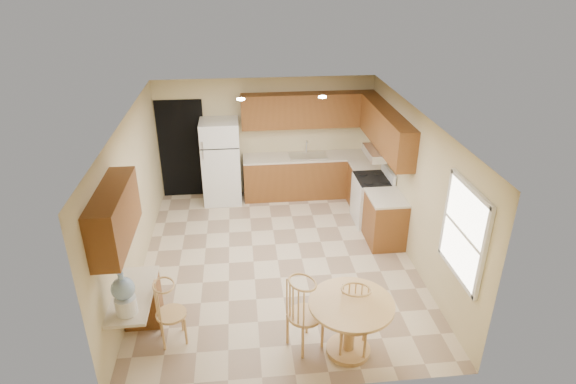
{
  "coord_description": "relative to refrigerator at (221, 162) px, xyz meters",
  "views": [
    {
      "loc": [
        -0.55,
        -6.84,
        4.62
      ],
      "look_at": [
        0.21,
        0.3,
        1.14
      ],
      "focal_mm": 30.0,
      "sensor_mm": 36.0,
      "label": 1
    }
  ],
  "objects": [
    {
      "name": "base_cab_right_b",
      "position": [
        2.9,
        -2.0,
        -0.44
      ],
      "size": [
        0.6,
        0.8,
        0.87
      ],
      "primitive_type": "cube",
      "color": "brown",
      "rests_on": "floor"
    },
    {
      "name": "dining_table",
      "position": [
        1.68,
        -4.6,
        -0.35
      ],
      "size": [
        1.07,
        1.07,
        0.79
      ],
      "rotation": [
        0.0,
        0.0,
        -0.22
      ],
      "color": "#E1B270",
      "rests_on": "floor"
    },
    {
      "name": "sink",
      "position": [
        1.8,
        0.05,
        0.04
      ],
      "size": [
        0.78,
        0.44,
        0.01
      ],
      "primitive_type": "cube",
      "color": "silver",
      "rests_on": "counter_back"
    },
    {
      "name": "stove",
      "position": [
        2.88,
        -1.22,
        -0.4
      ],
      "size": [
        0.65,
        0.76,
        1.09
      ],
      "color": "white",
      "rests_on": "floor"
    },
    {
      "name": "counter_back",
      "position": [
        1.83,
        0.05,
        0.02
      ],
      "size": [
        2.75,
        0.63,
        0.04
      ],
      "primitive_type": "cube",
      "color": "beige",
      "rests_on": "base_cab_back"
    },
    {
      "name": "desk_pedestal",
      "position": [
        -1.05,
        -3.72,
        -0.51
      ],
      "size": [
        0.48,
        0.42,
        0.72
      ],
      "primitive_type": "cube",
      "color": "brown",
      "rests_on": "floor"
    },
    {
      "name": "counter_right_a",
      "position": [
        2.9,
        -0.54,
        0.02
      ],
      "size": [
        0.63,
        0.59,
        0.04
      ],
      "primitive_type": "cube",
      "color": "beige",
      "rests_on": "base_cab_right_a"
    },
    {
      "name": "upper_cab_right",
      "position": [
        3.04,
        -1.19,
        0.98
      ],
      "size": [
        0.33,
        2.42,
        0.7
      ],
      "primitive_type": "cube",
      "color": "brown",
      "rests_on": "wall_right"
    },
    {
      "name": "doorway",
      "position": [
        -0.8,
        0.34,
        0.18
      ],
      "size": [
        0.9,
        0.02,
        2.1
      ],
      "primitive_type": "cube",
      "color": "black",
      "rests_on": "floor"
    },
    {
      "name": "chair_table_b",
      "position": [
        1.73,
        -4.69,
        -0.3
      ],
      "size": [
        0.42,
        0.44,
        0.95
      ],
      "rotation": [
        0.0,
        0.0,
        2.92
      ],
      "color": "#E1B270",
      "rests_on": "floor"
    },
    {
      "name": "refrigerator",
      "position": [
        0.0,
        0.0,
        0.0
      ],
      "size": [
        0.77,
        0.75,
        1.75
      ],
      "color": "white",
      "rests_on": "floor"
    },
    {
      "name": "upper_cab_left",
      "position": [
        -1.13,
        -4.0,
        0.98
      ],
      "size": [
        0.33,
        1.4,
        0.7
      ],
      "primitive_type": "cube",
      "color": "brown",
      "rests_on": "wall_left"
    },
    {
      "name": "chair_desk",
      "position": [
        -0.6,
        -4.23,
        -0.32
      ],
      "size": [
        0.4,
        0.52,
        0.91
      ],
      "rotation": [
        0.0,
        0.0,
        -1.32
      ],
      "color": "#E1B270",
      "rests_on": "floor"
    },
    {
      "name": "counter_right_b",
      "position": [
        2.9,
        -2.0,
        0.02
      ],
      "size": [
        0.63,
        0.8,
        0.04
      ],
      "primitive_type": "cube",
      "color": "beige",
      "rests_on": "base_cab_right_b"
    },
    {
      "name": "wall_right",
      "position": [
        3.2,
        -2.4,
        0.38
      ],
      "size": [
        0.02,
        5.5,
        2.5
      ],
      "primitive_type": "cube",
      "color": "beige",
      "rests_on": "floor"
    },
    {
      "name": "desk_top",
      "position": [
        -1.05,
        -4.1,
        -0.12
      ],
      "size": [
        0.5,
        1.2,
        0.04
      ],
      "primitive_type": "cube",
      "color": "beige",
      "rests_on": "desk_pedestal"
    },
    {
      "name": "base_cab_right_a",
      "position": [
        2.9,
        -0.54,
        -0.44
      ],
      "size": [
        0.6,
        0.59,
        0.87
      ],
      "primitive_type": "cube",
      "color": "brown",
      "rests_on": "floor"
    },
    {
      "name": "range_hood",
      "position": [
        2.95,
        -1.22,
        0.55
      ],
      "size": [
        0.5,
        0.76,
        0.14
      ],
      "primitive_type": "cube",
      "color": "silver",
      "rests_on": "upper_cab_right"
    },
    {
      "name": "water_crock",
      "position": [
        -1.05,
        -4.47,
        0.16
      ],
      "size": [
        0.28,
        0.28,
        0.57
      ],
      "color": "white",
      "rests_on": "desk_top"
    },
    {
      "name": "chair_table_a",
      "position": [
        1.13,
        -4.52,
        -0.24
      ],
      "size": [
        0.46,
        0.58,
        1.03
      ],
      "rotation": [
        0.0,
        0.0,
        -1.04
      ],
      "color": "#E1B270",
      "rests_on": "floor"
    },
    {
      "name": "ceiling",
      "position": [
        0.95,
        -2.4,
        1.63
      ],
      "size": [
        4.5,
        5.5,
        0.02
      ],
      "primitive_type": "cube",
      "color": "white",
      "rests_on": "wall_back"
    },
    {
      "name": "window",
      "position": [
        3.18,
        -4.25,
        0.63
      ],
      "size": [
        0.06,
        1.12,
        1.3
      ],
      "color": "white",
      "rests_on": "wall_right"
    },
    {
      "name": "wall_back",
      "position": [
        0.95,
        0.35,
        0.38
      ],
      "size": [
        4.5,
        0.02,
        2.5
      ],
      "primitive_type": "cube",
      "color": "beige",
      "rests_on": "floor"
    },
    {
      "name": "wall_left",
      "position": [
        -1.3,
        -2.4,
        0.38
      ],
      "size": [
        0.02,
        5.5,
        2.5
      ],
      "primitive_type": "cube",
      "color": "beige",
      "rests_on": "floor"
    },
    {
      "name": "upper_cab_back",
      "position": [
        1.83,
        0.19,
        0.98
      ],
      "size": [
        2.75,
        0.33,
        0.7
      ],
      "primitive_type": "cube",
      "color": "brown",
      "rests_on": "wall_back"
    },
    {
      "name": "wall_front",
      "position": [
        0.95,
        -5.15,
        0.38
      ],
      "size": [
        4.5,
        0.02,
        2.5
      ],
      "primitive_type": "cube",
      "color": "beige",
      "rests_on": "floor"
    },
    {
      "name": "base_cab_back",
      "position": [
        1.83,
        0.05,
        -0.44
      ],
      "size": [
        2.75,
        0.6,
        0.87
      ],
      "primitive_type": "cube",
      "color": "brown",
      "rests_on": "floor"
    },
    {
      "name": "floor",
      "position": [
        0.95,
        -2.4,
        -0.87
      ],
      "size": [
        5.5,
        5.5,
        0.0
      ],
      "primitive_type": "plane",
      "color": "beige",
      "rests_on": "ground"
    },
    {
      "name": "can_light_a",
      "position": [
        0.45,
        -1.2,
        1.61
      ],
      "size": [
        0.14,
        0.14,
        0.02
      ],
      "primitive_type": "cylinder",
      "color": "white",
      "rests_on": "ceiling"
    },
    {
      "name": "can_light_b",
      "position": [
        1.85,
        -1.2,
        1.61
      ],
      "size": [
        0.14,
        0.14,
        0.02
      ],
      "primitive_type": "cylinder",
      "color": "white",
      "rests_on": "ceiling"
    }
  ]
}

